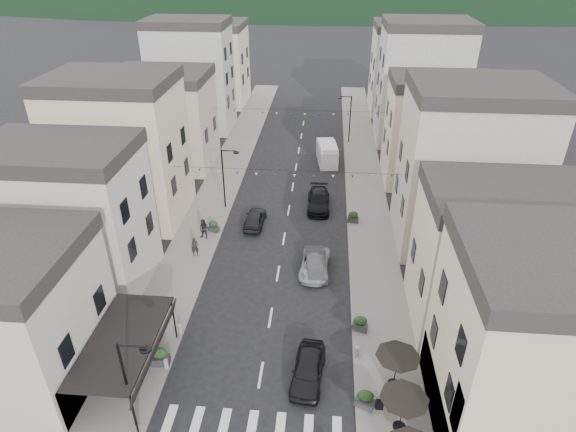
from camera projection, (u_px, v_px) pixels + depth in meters
name	position (u px, v px, depth m)	size (l,w,h in m)	color
sidewalk_left	(224.00, 180.00, 51.47)	(4.00, 76.00, 0.12)	slate
sidewalk_right	(365.00, 185.00, 50.37)	(4.00, 76.00, 0.12)	slate
bistro_building	(550.00, 355.00, 23.24)	(10.00, 8.00, 10.00)	beige
boutique_awning	(127.00, 341.00, 26.63)	(3.77, 7.50, 3.28)	black
buildings_row_left	(169.00, 106.00, 53.90)	(10.20, 54.16, 14.00)	beige
buildings_row_right	(434.00, 115.00, 50.69)	(10.20, 54.16, 14.50)	beige
cafe_terrace	(404.00, 402.00, 24.02)	(2.50, 8.10, 2.53)	black
streetlamp_left_near	(131.00, 378.00, 23.65)	(1.70, 0.56, 6.00)	black
streetlamp_left_far	(226.00, 173.00, 44.35)	(1.70, 0.56, 6.00)	black
streetlamp_right_far	(348.00, 115.00, 59.02)	(1.70, 0.56, 6.00)	black
bollards	(259.00, 377.00, 27.88)	(11.66, 10.26, 0.60)	gray
bunting_near	(285.00, 174.00, 39.49)	(19.00, 0.28, 0.62)	black
bunting_far	(298.00, 113.00, 53.30)	(19.00, 0.28, 0.62)	black
parked_car_a	(308.00, 369.00, 27.95)	(1.76, 4.38, 1.49)	black
parked_car_b	(316.00, 263.00, 37.11)	(1.47, 4.22, 1.39)	#323235
parked_car_c	(315.00, 264.00, 37.11)	(2.14, 4.64, 1.29)	#919499
parked_car_d	(319.00, 201.00, 45.92)	(2.07, 5.09, 1.48)	black
parked_car_e	(255.00, 218.00, 43.07)	(1.64, 4.09, 1.39)	black
delivery_van	(327.00, 153.00, 55.00)	(2.60, 5.19, 2.39)	silver
pedestrian_a	(195.00, 247.00, 38.66)	(0.60, 0.39, 1.65)	black
pedestrian_b	(204.00, 229.00, 40.86)	(0.89, 0.69, 1.82)	#24202A
planter_la	(160.00, 356.00, 28.81)	(1.18, 0.72, 1.27)	#292A2C
planter_lb	(214.00, 226.00, 42.05)	(1.05, 0.82, 1.04)	#2E2E31
planter_ra	(365.00, 399.00, 26.20)	(1.18, 0.95, 1.16)	#313234
planter_rb	(360.00, 323.00, 31.39)	(1.09, 0.77, 1.10)	#323335
planter_rc	(353.00, 217.00, 43.43)	(1.04, 0.69, 1.08)	#29292B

